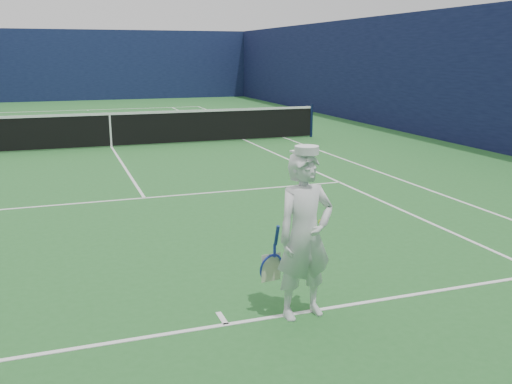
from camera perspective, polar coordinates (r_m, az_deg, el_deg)
ground at (r=17.23m, az=-14.25°, el=4.37°), size 80.00×80.00×0.00m
court_markings at (r=17.23m, az=-14.25°, el=4.38°), size 11.03×23.83×0.01m
windscreen_fence at (r=17.03m, az=-14.65°, el=11.02°), size 20.12×36.12×4.00m
tennis_net at (r=17.15m, az=-14.36°, el=6.20°), size 12.88×0.09×1.07m
tennis_player at (r=5.81m, az=4.89°, el=-4.36°), size 0.79×0.49×1.79m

